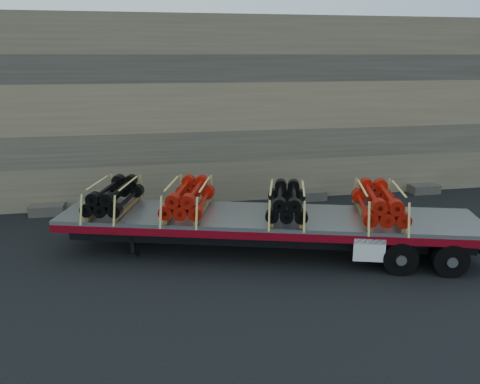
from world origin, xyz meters
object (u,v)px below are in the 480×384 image
(bundle_midfront, at_px, (189,199))
(bundle_rear, at_px, (379,204))
(trailer, at_px, (266,234))
(bundle_midrear, at_px, (287,202))
(bundle_front, at_px, (114,197))

(bundle_midfront, height_order, bundle_rear, bundle_rear)
(trailer, distance_m, bundle_midrear, 1.13)
(bundle_front, bearing_deg, bundle_midfront, 0.00)
(trailer, height_order, bundle_rear, bundle_rear)
(bundle_front, bearing_deg, bundle_midrear, 0.00)
(bundle_front, relative_size, bundle_midfront, 0.96)
(bundle_midrear, bearing_deg, bundle_midfront, 180.00)
(bundle_midfront, height_order, bundle_midrear, bundle_midfront)
(bundle_midfront, bearing_deg, bundle_midrear, -0.00)
(bundle_front, height_order, bundle_midfront, bundle_midfront)
(bundle_midrear, relative_size, bundle_rear, 0.92)
(bundle_front, xyz_separation_m, bundle_midfront, (2.13, -0.62, 0.02))
(trailer, relative_size, bundle_rear, 4.95)
(bundle_front, height_order, bundle_midrear, bundle_front)
(bundle_midrear, height_order, bundle_rear, bundle_rear)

